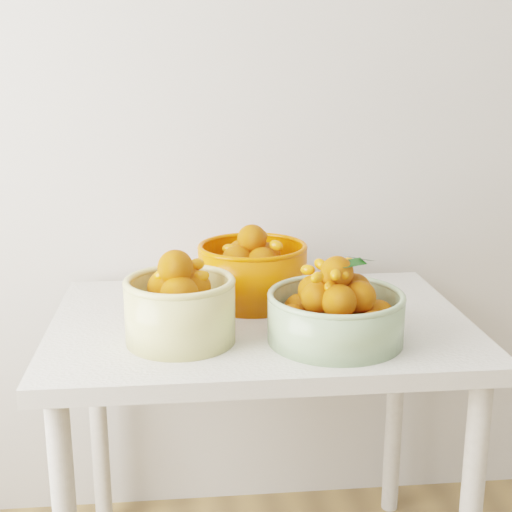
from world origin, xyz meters
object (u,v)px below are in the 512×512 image
Objects in this scene: bowl_cream at (180,306)px; bowl_orange at (253,271)px; bowl_green at (336,312)px; table at (260,355)px.

bowl_cream reaches higher than bowl_orange.
bowl_green is at bearing -5.45° from bowl_cream.
bowl_cream is at bearing 174.55° from bowl_green.
bowl_green is (0.34, -0.03, -0.01)m from bowl_cream.
bowl_green is 1.11× the size of bowl_orange.
bowl_cream is 0.83× the size of bowl_green.
table is at bearing -87.68° from bowl_orange.
bowl_cream is at bearing -125.22° from bowl_orange.
bowl_orange is (-0.01, 0.14, 0.18)m from table.
bowl_cream is (-0.19, -0.13, 0.18)m from table.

